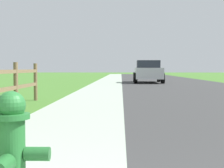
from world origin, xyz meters
TOP-DOWN VIEW (x-y plane):
  - ground_plane at (0.00, 25.00)m, footprint 120.00×120.00m
  - road_asphalt at (3.50, 27.00)m, footprint 7.00×66.00m
  - curb_concrete at (-3.00, 27.00)m, footprint 6.00×66.00m
  - grass_verge at (-4.50, 27.00)m, footprint 5.00×66.00m
  - fire_hydrant at (-0.77, 1.62)m, footprint 0.50×0.41m
  - parked_suv_silver at (1.82, 22.89)m, footprint 2.07×4.68m

SIDE VIEW (x-z plane):
  - ground_plane at x=0.00m, z-range 0.00..0.00m
  - road_asphalt at x=3.50m, z-range 0.00..0.01m
  - curb_concrete at x=-3.00m, z-range 0.00..0.01m
  - grass_verge at x=-4.50m, z-range 0.00..0.01m
  - fire_hydrant at x=-0.77m, z-range 0.01..0.84m
  - parked_suv_silver at x=1.82m, z-range 0.00..1.54m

